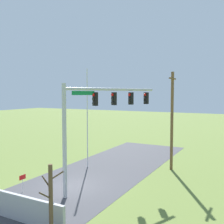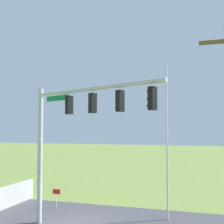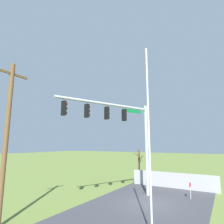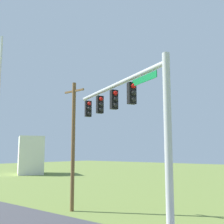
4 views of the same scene
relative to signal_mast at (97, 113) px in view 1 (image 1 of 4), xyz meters
The scene contains 9 objects.
ground_plane 5.83m from the signal_mast, 78.06° to the right, with size 160.00×160.00×0.00m, color olive.
road_surface 6.84m from the signal_mast, 153.18° to the right, with size 28.00×8.00×0.01m, color #3D3D42.
sidewalk_corner 6.57m from the signal_mast, 17.03° to the right, with size 6.00×6.00×0.01m, color #B7B5AD.
retaining_fence 8.12m from the signal_mast, 19.44° to the right, with size 0.20×8.12×1.44m, color #A8A8AD.
signal_mast is the anchor object (origin of this frame).
flagpole 5.89m from the signal_mast, 139.49° to the right, with size 0.10×0.10×9.17m, color silver.
utility_pole 8.14m from the signal_mast, 155.34° to the left, with size 1.90×0.26×8.83m.
bare_tree 7.84m from the signal_mast, 13.02° to the left, with size 1.27×1.02×3.61m.
open_sign 6.98m from the signal_mast, 54.42° to the right, with size 0.56×0.04×1.22m.
Camera 1 is at (15.68, 11.66, 6.90)m, focal length 42.50 mm.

